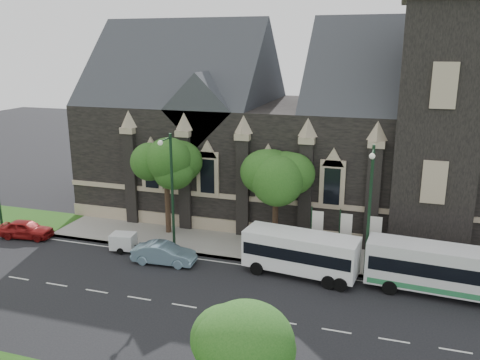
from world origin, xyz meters
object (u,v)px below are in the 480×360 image
at_px(street_lamp_near, 370,205).
at_px(sedan, 164,254).
at_px(tree_walk_right, 280,173).
at_px(car_far_red, 26,229).
at_px(tree_park_east, 233,342).
at_px(shuttle_bus, 301,252).
at_px(street_lamp_mid, 171,187).
at_px(banner_flag_center, 343,231).
at_px(banner_flag_right, 373,235).
at_px(tree_walk_left, 170,166).
at_px(banner_flag_left, 315,228).
at_px(box_trailer, 123,241).
at_px(tour_coach, 458,272).

relative_size(street_lamp_near, sedan, 1.98).
xyz_separation_m(tree_walk_right, car_far_red, (-19.75, -4.51, -5.08)).
distance_m(tree_park_east, shuttle_bus, 15.80).
bearing_deg(tree_walk_right, street_lamp_mid, -153.35).
distance_m(banner_flag_center, banner_flag_right, 2.00).
xyz_separation_m(street_lamp_near, shuttle_bus, (-4.20, -0.90, -3.42)).
distance_m(street_lamp_near, sedan, 14.59).
bearing_deg(tree_walk_left, banner_flag_right, -6.04).
distance_m(tree_walk_right, car_far_red, 20.88).
distance_m(banner_flag_left, car_far_red, 23.05).
xyz_separation_m(banner_flag_left, box_trailer, (-13.97, -2.80, -1.61)).
height_order(tour_coach, car_far_red, tour_coach).
relative_size(tree_walk_left, street_lamp_mid, 0.85).
height_order(tree_park_east, street_lamp_mid, street_lamp_mid).
relative_size(street_lamp_mid, shuttle_bus, 1.15).
relative_size(tree_park_east, box_trailer, 2.39).
bearing_deg(street_lamp_near, banner_flag_right, 81.44).
distance_m(street_lamp_mid, banner_flag_left, 10.81).
distance_m(banner_flag_left, banner_flag_right, 4.00).
distance_m(banner_flag_left, tour_coach, 9.70).
height_order(street_lamp_near, banner_flag_left, street_lamp_near).
height_order(tree_walk_left, car_far_red, tree_walk_left).
xyz_separation_m(tree_walk_left, banner_flag_center, (14.08, -1.70, -3.35)).
bearing_deg(tree_walk_right, box_trailer, -157.51).
height_order(tree_walk_left, street_lamp_mid, street_lamp_mid).
relative_size(tree_park_east, tour_coach, 0.58).
bearing_deg(car_far_red, banner_flag_right, -91.54).
height_order(banner_flag_center, banner_flag_right, same).
xyz_separation_m(banner_flag_right, car_far_red, (-26.82, -2.80, -1.65)).
bearing_deg(sedan, shuttle_bus, -87.44).
height_order(street_lamp_mid, banner_flag_right, street_lamp_mid).
height_order(sedan, car_far_red, sedan).
bearing_deg(tour_coach, sedan, -173.01).
relative_size(tour_coach, car_far_red, 2.52).
relative_size(tree_walk_left, banner_flag_right, 1.91).
distance_m(tree_park_east, street_lamp_mid, 19.32).
xyz_separation_m(tour_coach, shuttle_bus, (-9.68, 0.20, -0.03)).
relative_size(street_lamp_mid, box_trailer, 3.43).
bearing_deg(tree_park_east, tree_walk_left, 120.87).
distance_m(street_lamp_near, shuttle_bus, 5.48).
bearing_deg(car_far_red, banner_flag_center, -91.06).
bearing_deg(banner_flag_right, tour_coach, -30.01).
height_order(tree_walk_left, shuttle_bus, tree_walk_left).
bearing_deg(tree_walk_right, banner_flag_left, -29.10).
bearing_deg(sedan, tree_walk_right, -55.20).
distance_m(banner_flag_left, banner_flag_center, 2.00).
distance_m(street_lamp_near, banner_flag_center, 3.74).
relative_size(banner_flag_right, car_far_red, 0.92).
xyz_separation_m(tree_walk_left, box_trailer, (-1.89, -4.50, -4.96)).
distance_m(street_lamp_mid, tour_coach, 19.81).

